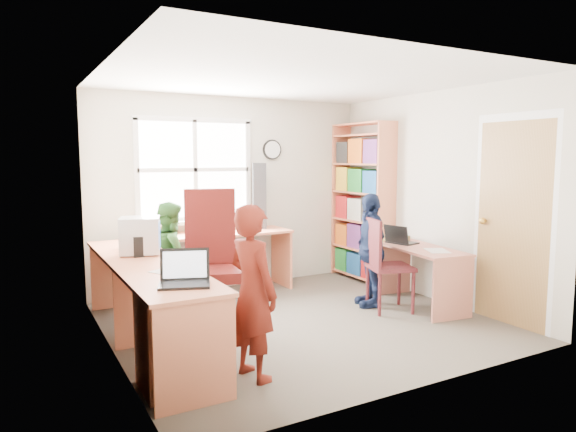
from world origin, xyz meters
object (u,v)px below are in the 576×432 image
at_px(laptop_left, 185,276).
at_px(person_navy, 370,250).
at_px(cd_tower, 259,196).
at_px(person_green, 171,258).
at_px(right_desk, 421,263).
at_px(wooden_chair, 384,261).
at_px(potted_plant, 195,221).
at_px(bookshelf, 362,206).
at_px(laptop_right, 400,239).
at_px(crt_monitor, 140,236).
at_px(swivel_chair, 211,270).
at_px(l_desk, 181,302).
at_px(person_red, 253,292).

bearing_deg(laptop_left, person_navy, 41.67).
height_order(cd_tower, person_green, cd_tower).
relative_size(person_green, person_navy, 0.95).
distance_m(right_desk, person_green, 2.72).
bearing_deg(wooden_chair, potted_plant, 154.74).
bearing_deg(cd_tower, bookshelf, 6.14).
bearing_deg(potted_plant, cd_tower, 7.14).
bearing_deg(person_green, person_navy, -103.61).
xyz_separation_m(wooden_chair, laptop_right, (0.43, 0.25, 0.17)).
bearing_deg(crt_monitor, laptop_right, 10.45).
bearing_deg(person_navy, cd_tower, -133.13).
height_order(cd_tower, person_navy, cd_tower).
relative_size(right_desk, laptop_right, 3.26).
relative_size(crt_monitor, laptop_right, 1.16).
xyz_separation_m(swivel_chair, person_navy, (1.82, -0.12, 0.05)).
xyz_separation_m(crt_monitor, laptop_left, (0.01, -1.30, -0.12)).
relative_size(crt_monitor, laptop_left, 0.99).
xyz_separation_m(swivel_chair, wooden_chair, (1.82, -0.35, -0.03)).
distance_m(l_desk, crt_monitor, 0.89).
distance_m(laptop_right, person_green, 2.57).
height_order(bookshelf, potted_plant, bookshelf).
bearing_deg(wooden_chair, person_navy, 107.91).
bearing_deg(laptop_left, person_green, 96.85).
distance_m(cd_tower, potted_plant, 0.93).
height_order(bookshelf, person_navy, bookshelf).
relative_size(laptop_left, potted_plant, 1.34).
bearing_deg(person_red, swivel_chair, -18.46).
bearing_deg(person_navy, person_green, -90.90).
height_order(crt_monitor, potted_plant, crt_monitor).
relative_size(wooden_chair, person_red, 0.76).
relative_size(laptop_left, cd_tower, 0.52).
distance_m(l_desk, right_desk, 2.77).
bearing_deg(laptop_right, person_red, 102.30).
bearing_deg(person_red, laptop_right, -77.56).
bearing_deg(swivel_chair, person_navy, 13.47).
xyz_separation_m(laptop_left, cd_tower, (1.72, 2.35, 0.36)).
relative_size(potted_plant, person_navy, 0.26).
distance_m(laptop_left, laptop_right, 3.02).
distance_m(crt_monitor, laptop_right, 2.90).
xyz_separation_m(crt_monitor, cd_tower, (1.74, 1.05, 0.24)).
xyz_separation_m(bookshelf, person_green, (-2.69, -0.28, -0.41)).
bearing_deg(person_red, potted_plant, -21.07).
bearing_deg(wooden_chair, person_red, -138.07).
relative_size(bookshelf, person_navy, 1.67).
distance_m(l_desk, laptop_right, 2.76).
bearing_deg(laptop_right, swivel_chair, 74.69).
height_order(right_desk, cd_tower, cd_tower).
bearing_deg(potted_plant, person_navy, -38.53).
relative_size(crt_monitor, person_navy, 0.34).
distance_m(person_green, person_navy, 2.16).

